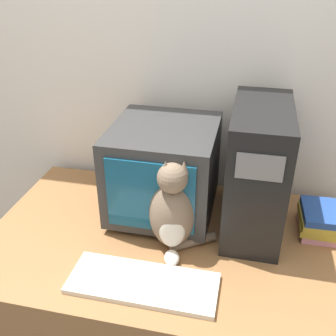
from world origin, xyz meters
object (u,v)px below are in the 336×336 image
at_px(cat, 173,211).
at_px(book_stack, 319,220).
at_px(crt_monitor, 164,170).
at_px(keyboard, 143,283).
at_px(pen, 114,264).
at_px(computer_tower, 257,170).

distance_m(cat, book_stack, 0.56).
bearing_deg(crt_monitor, keyboard, -86.16).
xyz_separation_m(cat, book_stack, (0.51, 0.19, -0.09)).
height_order(book_stack, pen, book_stack).
xyz_separation_m(crt_monitor, computer_tower, (0.35, -0.00, 0.05)).
bearing_deg(keyboard, crt_monitor, 93.84).
bearing_deg(pen, keyboard, -29.42).
bearing_deg(cat, book_stack, 8.70).
bearing_deg(keyboard, book_stack, 35.77).
bearing_deg(book_stack, cat, -159.98).
distance_m(crt_monitor, pen, 0.40).
height_order(crt_monitor, pen, crt_monitor).
bearing_deg(cat, computer_tower, 23.67).
height_order(computer_tower, book_stack, computer_tower).
height_order(computer_tower, keyboard, computer_tower).
bearing_deg(cat, keyboard, -114.01).
relative_size(computer_tower, pen, 3.83).
bearing_deg(keyboard, pen, 150.58).
bearing_deg(pen, cat, 41.63).
relative_size(computer_tower, keyboard, 1.00).
height_order(computer_tower, pen, computer_tower).
bearing_deg(computer_tower, crt_monitor, 179.22).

